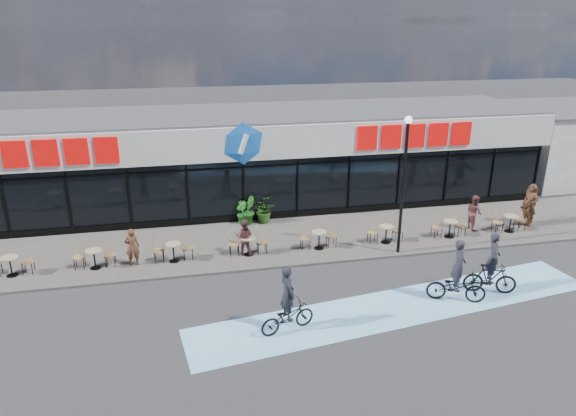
{
  "coord_description": "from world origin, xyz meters",
  "views": [
    {
      "loc": [
        -2.57,
        -15.08,
        8.81
      ],
      "look_at": [
        1.32,
        3.5,
        1.87
      ],
      "focal_mm": 32.0,
      "sensor_mm": 36.0,
      "label": 1
    }
  ],
  "objects_px": {
    "potted_plant_right": "(263,210)",
    "pedestrian_a": "(530,205)",
    "lamp_post": "(404,175)",
    "cyclist_a": "(491,271)",
    "patron_left": "(132,247)",
    "cyclist_b": "(457,281)",
    "patron_right": "(244,237)",
    "pedestrian_c": "(530,205)",
    "potted_plant_mid": "(242,213)",
    "potted_plant_left": "(248,210)",
    "pedestrian_b": "(474,212)"
  },
  "relations": [
    {
      "from": "pedestrian_b",
      "to": "pedestrian_c",
      "type": "relative_size",
      "value": 0.86
    },
    {
      "from": "pedestrian_b",
      "to": "pedestrian_c",
      "type": "xyz_separation_m",
      "value": [
        2.77,
        0.0,
        0.13
      ]
    },
    {
      "from": "patron_left",
      "to": "pedestrian_c",
      "type": "distance_m",
      "value": 17.26
    },
    {
      "from": "potted_plant_right",
      "to": "pedestrian_b",
      "type": "distance_m",
      "value": 9.4
    },
    {
      "from": "lamp_post",
      "to": "patron_right",
      "type": "distance_m",
      "value": 6.6
    },
    {
      "from": "pedestrian_b",
      "to": "cyclist_a",
      "type": "relative_size",
      "value": 0.7
    },
    {
      "from": "potted_plant_right",
      "to": "cyclist_b",
      "type": "distance_m",
      "value": 9.65
    },
    {
      "from": "pedestrian_b",
      "to": "potted_plant_right",
      "type": "bearing_deg",
      "value": 70.72
    },
    {
      "from": "potted_plant_left",
      "to": "potted_plant_right",
      "type": "bearing_deg",
      "value": 5.85
    },
    {
      "from": "potted_plant_left",
      "to": "potted_plant_mid",
      "type": "height_order",
      "value": "potted_plant_left"
    },
    {
      "from": "potted_plant_mid",
      "to": "patron_left",
      "type": "bearing_deg",
      "value": -143.38
    },
    {
      "from": "potted_plant_left",
      "to": "cyclist_b",
      "type": "relative_size",
      "value": 0.58
    },
    {
      "from": "lamp_post",
      "to": "pedestrian_a",
      "type": "bearing_deg",
      "value": 12.29
    },
    {
      "from": "potted_plant_right",
      "to": "patron_left",
      "type": "bearing_deg",
      "value": -148.56
    },
    {
      "from": "potted_plant_left",
      "to": "patron_right",
      "type": "relative_size",
      "value": 0.88
    },
    {
      "from": "patron_right",
      "to": "cyclist_a",
      "type": "height_order",
      "value": "cyclist_a"
    },
    {
      "from": "pedestrian_b",
      "to": "pedestrian_c",
      "type": "distance_m",
      "value": 2.77
    },
    {
      "from": "lamp_post",
      "to": "cyclist_b",
      "type": "xyz_separation_m",
      "value": [
        0.41,
        -3.79,
        -2.59
      ]
    },
    {
      "from": "potted_plant_mid",
      "to": "potted_plant_right",
      "type": "relative_size",
      "value": 0.92
    },
    {
      "from": "patron_right",
      "to": "pedestrian_a",
      "type": "relative_size",
      "value": 0.75
    },
    {
      "from": "pedestrian_b",
      "to": "patron_right",
      "type": "bearing_deg",
      "value": 90.74
    },
    {
      "from": "pedestrian_c",
      "to": "cyclist_a",
      "type": "height_order",
      "value": "cyclist_a"
    },
    {
      "from": "potted_plant_left",
      "to": "pedestrian_c",
      "type": "xyz_separation_m",
      "value": [
        12.43,
        -2.66,
        0.28
      ]
    },
    {
      "from": "patron_right",
      "to": "potted_plant_left",
      "type": "bearing_deg",
      "value": -82.14
    },
    {
      "from": "lamp_post",
      "to": "pedestrian_a",
      "type": "relative_size",
      "value": 2.81
    },
    {
      "from": "potted_plant_right",
      "to": "pedestrian_a",
      "type": "bearing_deg",
      "value": -13.79
    },
    {
      "from": "pedestrian_b",
      "to": "pedestrian_a",
      "type": "bearing_deg",
      "value": -94.98
    },
    {
      "from": "lamp_post",
      "to": "pedestrian_c",
      "type": "height_order",
      "value": "lamp_post"
    },
    {
      "from": "lamp_post",
      "to": "patron_right",
      "type": "relative_size",
      "value": 3.75
    },
    {
      "from": "potted_plant_left",
      "to": "cyclist_a",
      "type": "relative_size",
      "value": 0.57
    },
    {
      "from": "potted_plant_left",
      "to": "patron_right",
      "type": "xyz_separation_m",
      "value": [
        -0.58,
        -3.22,
        0.09
      ]
    },
    {
      "from": "lamp_post",
      "to": "pedestrian_b",
      "type": "height_order",
      "value": "lamp_post"
    },
    {
      "from": "potted_plant_left",
      "to": "potted_plant_right",
      "type": "height_order",
      "value": "potted_plant_left"
    },
    {
      "from": "patron_right",
      "to": "pedestrian_a",
      "type": "xyz_separation_m",
      "value": [
        12.89,
        0.43,
        0.24
      ]
    },
    {
      "from": "pedestrian_b",
      "to": "lamp_post",
      "type": "bearing_deg",
      "value": 108.63
    },
    {
      "from": "patron_left",
      "to": "pedestrian_a",
      "type": "relative_size",
      "value": 0.75
    },
    {
      "from": "lamp_post",
      "to": "cyclist_a",
      "type": "bearing_deg",
      "value": -62.7
    },
    {
      "from": "potted_plant_mid",
      "to": "cyclist_b",
      "type": "relative_size",
      "value": 0.47
    },
    {
      "from": "potted_plant_right",
      "to": "pedestrian_a",
      "type": "relative_size",
      "value": 0.59
    },
    {
      "from": "pedestrian_c",
      "to": "cyclist_b",
      "type": "distance_m",
      "value": 8.52
    },
    {
      "from": "potted_plant_mid",
      "to": "patron_right",
      "type": "xyz_separation_m",
      "value": [
        -0.28,
        -3.3,
        0.21
      ]
    },
    {
      "from": "lamp_post",
      "to": "pedestrian_c",
      "type": "xyz_separation_m",
      "value": [
        6.98,
        1.62,
        -2.3
      ]
    },
    {
      "from": "lamp_post",
      "to": "cyclist_b",
      "type": "distance_m",
      "value": 4.61
    },
    {
      "from": "cyclist_a",
      "to": "cyclist_b",
      "type": "xyz_separation_m",
      "value": [
        -1.41,
        -0.26,
        -0.09
      ]
    },
    {
      "from": "patron_left",
      "to": "cyclist_b",
      "type": "distance_m",
      "value": 11.7
    },
    {
      "from": "potted_plant_right",
      "to": "pedestrian_c",
      "type": "xyz_separation_m",
      "value": [
        11.76,
        -2.73,
        0.35
      ]
    },
    {
      "from": "cyclist_a",
      "to": "potted_plant_mid",
      "type": "bearing_deg",
      "value": 133.8
    },
    {
      "from": "patron_left",
      "to": "pedestrian_b",
      "type": "height_order",
      "value": "pedestrian_b"
    },
    {
      "from": "potted_plant_right",
      "to": "pedestrian_a",
      "type": "xyz_separation_m",
      "value": [
        11.64,
        -2.86,
        0.4
      ]
    },
    {
      "from": "patron_left",
      "to": "patron_right",
      "type": "xyz_separation_m",
      "value": [
        4.24,
        0.06,
        -0.01
      ]
    }
  ]
}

